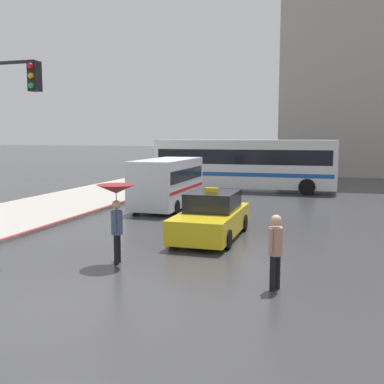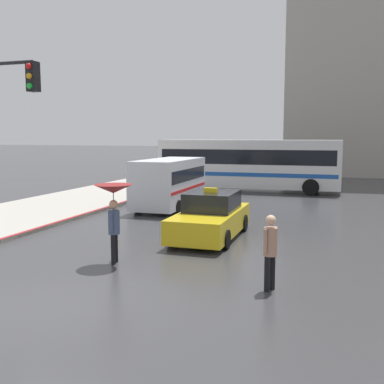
{
  "view_description": "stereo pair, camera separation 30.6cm",
  "coord_description": "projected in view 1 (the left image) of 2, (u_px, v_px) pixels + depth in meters",
  "views": [
    {
      "loc": [
        5.09,
        -7.27,
        3.39
      ],
      "look_at": [
        0.42,
        8.16,
        1.4
      ],
      "focal_mm": 42.0,
      "sensor_mm": 36.0,
      "label": 1
    },
    {
      "loc": [
        5.38,
        -7.18,
        3.39
      ],
      "look_at": [
        0.42,
        8.16,
        1.4
      ],
      "focal_mm": 42.0,
      "sensor_mm": 36.0,
      "label": 2
    }
  ],
  "objects": [
    {
      "name": "pedestrian_with_umbrella",
      "position": [
        116.0,
        201.0,
        11.85
      ],
      "size": [
        1.03,
        1.03,
        2.13
      ],
      "rotation": [
        0.0,
        0.0,
        1.74
      ],
      "color": "black",
      "rests_on": "ground_plane"
    },
    {
      "name": "pedestrian_man",
      "position": [
        276.0,
        246.0,
        9.87
      ],
      "size": [
        0.41,
        0.44,
        1.7
      ],
      "rotation": [
        0.0,
        0.0,
        -2.01
      ],
      "color": "black",
      "rests_on": "ground_plane"
    },
    {
      "name": "ambulance_van",
      "position": [
        168.0,
        181.0,
        21.36
      ],
      "size": [
        2.1,
        5.19,
        2.33
      ],
      "rotation": [
        0.0,
        0.0,
        3.14
      ],
      "color": "silver",
      "rests_on": "ground_plane"
    },
    {
      "name": "taxi",
      "position": [
        212.0,
        217.0,
        15.15
      ],
      "size": [
        1.91,
        4.45,
        1.7
      ],
      "rotation": [
        0.0,
        0.0,
        3.14
      ],
      "color": "gold",
      "rests_on": "ground_plane"
    },
    {
      "name": "city_bus",
      "position": [
        244.0,
        163.0,
        28.27
      ],
      "size": [
        11.21,
        2.71,
        3.19
      ],
      "rotation": [
        0.0,
        0.0,
        -1.57
      ],
      "color": "silver",
      "rests_on": "ground_plane"
    },
    {
      "name": "ground_plane",
      "position": [
        51.0,
        311.0,
        8.79
      ],
      "size": [
        300.0,
        300.0,
        0.0
      ],
      "primitive_type": "plane",
      "color": "#38383A"
    }
  ]
}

